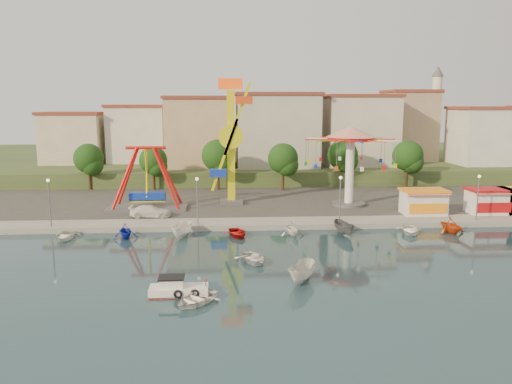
{
  "coord_description": "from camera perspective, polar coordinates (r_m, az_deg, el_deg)",
  "views": [
    {
      "loc": [
        -4.92,
        -41.43,
        13.85
      ],
      "look_at": [
        -1.43,
        14.0,
        4.0
      ],
      "focal_mm": 35.0,
      "sensor_mm": 36.0,
      "label": 1
    }
  ],
  "objects": [
    {
      "name": "tree_3",
      "position": [
        76.77,
        3.1,
        3.84
      ],
      "size": [
        4.68,
        4.68,
        7.32
      ],
      "color": "#382314",
      "rests_on": "quay_deck"
    },
    {
      "name": "lamp_post_2",
      "position": [
        56.97,
        9.58,
        -0.96
      ],
      "size": [
        0.14,
        0.14,
        5.0
      ],
      "primitive_type": "cylinder",
      "color": "#59595E",
      "rests_on": "quay_deck"
    },
    {
      "name": "tree_1",
      "position": [
        78.94,
        -11.67,
        3.56
      ],
      "size": [
        4.35,
        4.35,
        6.8
      ],
      "color": "#382314",
      "rests_on": "quay_deck"
    },
    {
      "name": "moored_boat_4",
      "position": [
        53.35,
        4.14,
        -4.17
      ],
      "size": [
        3.17,
        3.45,
        1.53
      ],
      "primitive_type": "imported",
      "rotation": [
        0.0,
        0.0,
        0.26
      ],
      "color": "silver",
      "rests_on": "ground"
    },
    {
      "name": "building_2",
      "position": [
        93.6,
        -5.63,
        6.8
      ],
      "size": [
        11.95,
        9.28,
        11.23
      ],
      "primitive_type": "cube",
      "color": "tan",
      "rests_on": "hill_terrace"
    },
    {
      "name": "asphalt_pad",
      "position": [
        72.82,
        0.34,
        -0.42
      ],
      "size": [
        90.0,
        28.0,
        0.01
      ],
      "primitive_type": "cube",
      "color": "#4C4944",
      "rests_on": "quay_deck"
    },
    {
      "name": "pirate_ship_ride",
      "position": [
        64.86,
        -12.36,
        1.44
      ],
      "size": [
        10.0,
        5.0,
        8.0
      ],
      "color": "#59595E",
      "rests_on": "quay_deck"
    },
    {
      "name": "tree_4",
      "position": [
        81.43,
        9.88,
        4.2
      ],
      "size": [
        4.86,
        4.86,
        7.6
      ],
      "color": "#382314",
      "rests_on": "quay_deck"
    },
    {
      "name": "cabin_motorboat",
      "position": [
        37.72,
        -8.98,
        -10.96
      ],
      "size": [
        4.31,
        1.8,
        1.51
      ],
      "rotation": [
        0.0,
        0.0,
        0.02
      ],
      "color": "white",
      "rests_on": "ground"
    },
    {
      "name": "wave_swinger",
      "position": [
        65.98,
        10.73,
        4.96
      ],
      "size": [
        11.6,
        11.6,
        10.4
      ],
      "color": "#59595E",
      "rests_on": "quay_deck"
    },
    {
      "name": "building_0",
      "position": [
        92.14,
        -21.71,
        6.29
      ],
      "size": [
        9.26,
        9.53,
        11.87
      ],
      "primitive_type": "cube",
      "color": "beige",
      "rests_on": "hill_terrace"
    },
    {
      "name": "moored_boat_7",
      "position": [
        58.24,
        21.39,
        -3.52
      ],
      "size": [
        3.68,
        3.99,
        1.76
      ],
      "primitive_type": "imported",
      "rotation": [
        0.0,
        0.0,
        0.27
      ],
      "color": "#CB4512",
      "rests_on": "ground"
    },
    {
      "name": "tree_2",
      "position": [
        77.66,
        -4.39,
        4.16
      ],
      "size": [
        5.02,
        5.02,
        7.85
      ],
      "color": "#382314",
      "rests_on": "quay_deck"
    },
    {
      "name": "skiff",
      "position": [
        39.79,
        5.3,
        -9.14
      ],
      "size": [
        3.33,
        4.36,
        1.59
      ],
      "primitive_type": "imported",
      "rotation": [
        0.0,
        0.0,
        -0.5
      ],
      "color": "silver",
      "rests_on": "ground"
    },
    {
      "name": "building_4",
      "position": [
        96.86,
        10.81,
        6.19
      ],
      "size": [
        10.75,
        9.23,
        9.24
      ],
      "primitive_type": "cube",
      "color": "beige",
      "rests_on": "hill_terrace"
    },
    {
      "name": "moored_boat_3",
      "position": [
        52.99,
        -2.17,
        -4.69
      ],
      "size": [
        3.38,
        4.12,
        0.75
      ],
      "primitive_type": "imported",
      "rotation": [
        0.0,
        0.0,
        0.25
      ],
      "color": "#B8110E",
      "rests_on": "ground"
    },
    {
      "name": "booth_mid",
      "position": [
        67.32,
        25.11,
        -0.9
      ],
      "size": [
        5.4,
        3.78,
        3.08
      ],
      "color": "white",
      "rests_on": "quay_deck"
    },
    {
      "name": "minaret",
      "position": [
        103.84,
        19.85,
        8.75
      ],
      "size": [
        2.8,
        2.8,
        18.0
      ],
      "color": "silver",
      "rests_on": "hill_terrace"
    },
    {
      "name": "moored_boat_6",
      "position": [
        56.59,
        17.16,
        -4.16
      ],
      "size": [
        3.65,
        4.42,
        0.79
      ],
      "primitive_type": "imported",
      "rotation": [
        0.0,
        0.0,
        -0.27
      ],
      "color": "white",
      "rests_on": "ground"
    },
    {
      "name": "tree_5",
      "position": [
        82.63,
        16.95,
        3.97
      ],
      "size": [
        4.83,
        4.83,
        7.54
      ],
      "color": "#382314",
      "rests_on": "quay_deck"
    },
    {
      "name": "tree_0",
      "position": [
        81.63,
        -18.58,
        3.64
      ],
      "size": [
        4.6,
        4.6,
        7.19
      ],
      "color": "#382314",
      "rests_on": "quay_deck"
    },
    {
      "name": "quay_deck",
      "position": [
        104.43,
        -0.87,
        2.6
      ],
      "size": [
        200.0,
        100.0,
        0.6
      ],
      "primitive_type": "cube",
      "color": "#9E998E",
      "rests_on": "ground"
    },
    {
      "name": "rowboat_b",
      "position": [
        36.0,
        -6.88,
        -12.0
      ],
      "size": [
        4.31,
        4.45,
        0.75
      ],
      "primitive_type": "imported",
      "rotation": [
        0.0,
        0.0,
        -0.69
      ],
      "color": "white",
      "rests_on": "ground"
    },
    {
      "name": "moored_boat_0",
      "position": [
        55.52,
        -20.96,
        -4.67
      ],
      "size": [
        2.74,
        3.72,
        0.75
      ],
      "primitive_type": "imported",
      "rotation": [
        0.0,
        0.0,
        0.05
      ],
      "color": "white",
      "rests_on": "ground"
    },
    {
      "name": "moored_boat_1",
      "position": [
        53.91,
        -14.73,
        -4.33
      ],
      "size": [
        3.29,
        3.55,
        1.54
      ],
      "primitive_type": "imported",
      "rotation": [
        0.0,
        0.0,
        0.31
      ],
      "color": "#1322AE",
      "rests_on": "ground"
    },
    {
      "name": "kamikaze_tower",
      "position": [
        66.07,
        -2.72,
        5.47
      ],
      "size": [
        4.4,
        3.1,
        16.5
      ],
      "color": "#59595E",
      "rests_on": "quay_deck"
    },
    {
      "name": "building_3",
      "position": [
        91.06,
        3.06,
        6.11
      ],
      "size": [
        12.59,
        10.5,
        9.2
      ],
      "primitive_type": "cube",
      "color": "beige",
      "rests_on": "hill_terrace"
    },
    {
      "name": "moored_boat_2",
      "position": [
        53.07,
        -8.46,
        -4.31
      ],
      "size": [
        2.67,
        4.33,
        1.57
      ],
      "primitive_type": "imported",
      "rotation": [
        0.0,
        0.0,
        -0.3
      ],
      "color": "white",
      "rests_on": "ground"
    },
    {
      "name": "lamp_post_1",
      "position": [
        55.57,
        -6.71,
        -1.17
      ],
      "size": [
        0.14,
        0.14,
        5.0
      ],
      "primitive_type": "cylinder",
      "color": "#59595E",
      "rests_on": "quay_deck"
    },
    {
      "name": "moored_boat_5",
      "position": [
        54.39,
        10.03,
        -4.05
      ],
      "size": [
        2.16,
        4.02,
        1.47
      ],
      "primitive_type": "imported",
      "rotation": [
        0.0,
        0.0,
        0.2
      ],
      "color": "#545559",
      "rests_on": "ground"
    },
    {
      "name": "booth_left",
      "position": [
        63.78,
        18.59,
        -1.03
      ],
      "size": [
        5.4,
        3.78,
        3.08
      ],
      "color": "white",
      "rests_on": "quay_deck"
    },
    {
      "name": "rowboat_a",
      "position": [
        44.56,
        -0.33,
        -7.54
      ],
      "size": [
        3.78,
        4.39,
        0.77
      ],
      "primitive_type": "imported",
      "rotation": [
        0.0,
        0.0,
        0.36
      ],
      "color": "white",
      "rests_on": "ground"
    },
    {
      "name": "lamp_post_0",
      "position": [
        58.68,
        -22.51,
        -1.28
      ],
      "size": [
        0.14,
        0.14,
        5.0
      ],
      "primitive_type": "cylinder",
      "color": "#59595E",
      "rests_on": "quay_deck"
    },
    {
      "name": "building_1",
      "position": [
        94.48,
        -13.66,
        5.81
      ],
      "size": [
        12.33,
        9.01,
        8.63
      ],
      "primitive_type": "cube",
      "color": "silver",
      "rests_on": "hill_terrace"
    },
    {
      "name": "building_5",
      "position": [
        99.19,
        18.61,
        6.51
      ],
      "size": [
        12.77,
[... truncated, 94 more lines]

